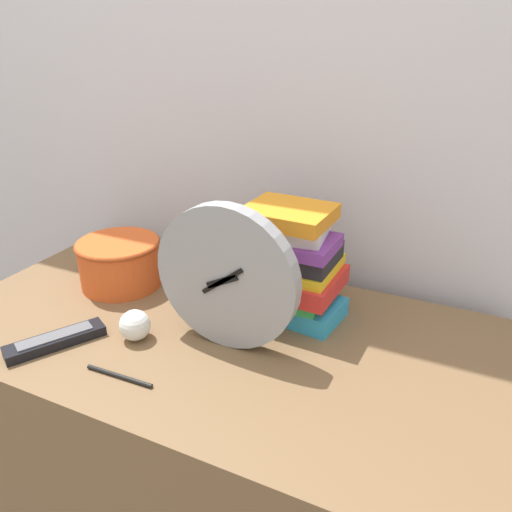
{
  "coord_description": "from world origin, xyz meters",
  "views": [
    {
      "loc": [
        0.46,
        -0.45,
        1.31
      ],
      "look_at": [
        0.08,
        0.37,
        0.9
      ],
      "focal_mm": 35.0,
      "sensor_mm": 36.0,
      "label": 1
    }
  ],
  "objects_px": {
    "basket": "(120,261)",
    "desk_clock": "(226,278)",
    "book_stack": "(284,263)",
    "tv_remote": "(56,340)",
    "pen": "(119,376)",
    "crumpled_paper_ball": "(135,325)"
  },
  "relations": [
    {
      "from": "book_stack",
      "to": "crumpled_paper_ball",
      "type": "bearing_deg",
      "value": -134.51
    },
    {
      "from": "crumpled_paper_ball",
      "to": "book_stack",
      "type": "bearing_deg",
      "value": 45.49
    },
    {
      "from": "book_stack",
      "to": "tv_remote",
      "type": "height_order",
      "value": "book_stack"
    },
    {
      "from": "desk_clock",
      "to": "book_stack",
      "type": "bearing_deg",
      "value": 72.35
    },
    {
      "from": "tv_remote",
      "to": "crumpled_paper_ball",
      "type": "relative_size",
      "value": 3.0
    },
    {
      "from": "desk_clock",
      "to": "book_stack",
      "type": "height_order",
      "value": "desk_clock"
    },
    {
      "from": "crumpled_paper_ball",
      "to": "pen",
      "type": "xyz_separation_m",
      "value": [
        0.05,
        -0.11,
        -0.03
      ]
    },
    {
      "from": "desk_clock",
      "to": "crumpled_paper_ball",
      "type": "relative_size",
      "value": 4.61
    },
    {
      "from": "basket",
      "to": "desk_clock",
      "type": "bearing_deg",
      "value": -17.22
    },
    {
      "from": "basket",
      "to": "tv_remote",
      "type": "height_order",
      "value": "basket"
    },
    {
      "from": "desk_clock",
      "to": "basket",
      "type": "bearing_deg",
      "value": 162.78
    },
    {
      "from": "book_stack",
      "to": "basket",
      "type": "xyz_separation_m",
      "value": [
        -0.41,
        -0.05,
        -0.05
      ]
    },
    {
      "from": "desk_clock",
      "to": "pen",
      "type": "relative_size",
      "value": 2.08
    },
    {
      "from": "tv_remote",
      "to": "pen",
      "type": "height_order",
      "value": "tv_remote"
    },
    {
      "from": "tv_remote",
      "to": "crumpled_paper_ball",
      "type": "bearing_deg",
      "value": 33.78
    },
    {
      "from": "tv_remote",
      "to": "pen",
      "type": "distance_m",
      "value": 0.18
    },
    {
      "from": "crumpled_paper_ball",
      "to": "basket",
      "type": "bearing_deg",
      "value": 135.32
    },
    {
      "from": "desk_clock",
      "to": "tv_remote",
      "type": "height_order",
      "value": "desk_clock"
    },
    {
      "from": "tv_remote",
      "to": "pen",
      "type": "bearing_deg",
      "value": -8.8
    },
    {
      "from": "crumpled_paper_ball",
      "to": "desk_clock",
      "type": "bearing_deg",
      "value": 21.13
    },
    {
      "from": "basket",
      "to": "tv_remote",
      "type": "relative_size",
      "value": 1.06
    },
    {
      "from": "desk_clock",
      "to": "crumpled_paper_ball",
      "type": "height_order",
      "value": "desk_clock"
    }
  ]
}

